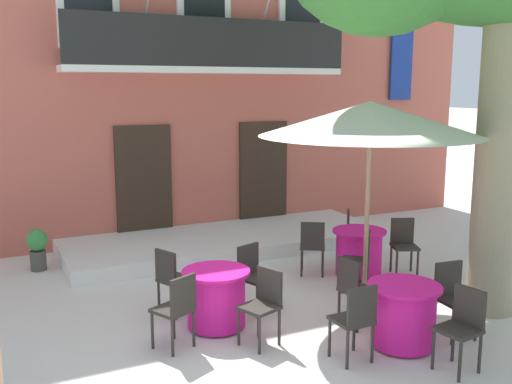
{
  "coord_description": "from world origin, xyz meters",
  "views": [
    {
      "loc": [
        -3.23,
        -6.05,
        3.03
      ],
      "look_at": [
        0.95,
        2.54,
        1.3
      ],
      "focal_mm": 40.91,
      "sensor_mm": 36.0,
      "label": 1
    }
  ],
  "objects_px": {
    "cafe_chair_near_tree_3": "(463,323)",
    "cafe_chair_middle_0": "(177,306)",
    "cafe_chair_near_tree_0": "(453,294)",
    "cafe_table_front": "(359,252)",
    "cafe_chair_front_2": "(361,257)",
    "cafe_chair_near_tree_1": "(354,287)",
    "cafe_table_near_tree": "(403,315)",
    "cafe_table_middle": "(216,298)",
    "cafe_chair_middle_2": "(253,273)",
    "cafe_chair_front_0": "(354,232)",
    "cafe_umbrella": "(370,120)",
    "cafe_chair_front_1": "(312,244)",
    "cafe_chair_near_tree_2": "(356,317)",
    "cafe_chair_front_3": "(404,242)",
    "ground_planter_left": "(37,247)",
    "cafe_chair_middle_3": "(172,277)",
    "cafe_chair_middle_1": "(263,301)"
  },
  "relations": [
    {
      "from": "cafe_table_near_tree",
      "to": "cafe_chair_near_tree_0",
      "type": "xyz_separation_m",
      "value": [
        0.75,
        -0.01,
        0.14
      ]
    },
    {
      "from": "cafe_table_near_tree",
      "to": "cafe_table_middle",
      "type": "bearing_deg",
      "value": 140.27
    },
    {
      "from": "cafe_table_near_tree",
      "to": "cafe_umbrella",
      "type": "bearing_deg",
      "value": 77.65
    },
    {
      "from": "cafe_chair_middle_0",
      "to": "cafe_table_front",
      "type": "relative_size",
      "value": 1.05
    },
    {
      "from": "cafe_chair_front_0",
      "to": "cafe_umbrella",
      "type": "height_order",
      "value": "cafe_umbrella"
    },
    {
      "from": "cafe_chair_middle_1",
      "to": "cafe_table_front",
      "type": "relative_size",
      "value": 1.05
    },
    {
      "from": "cafe_chair_front_0",
      "to": "cafe_chair_near_tree_1",
      "type": "bearing_deg",
      "value": -125.25
    },
    {
      "from": "cafe_table_front",
      "to": "cafe_chair_front_2",
      "type": "height_order",
      "value": "cafe_chair_front_2"
    },
    {
      "from": "cafe_chair_middle_1",
      "to": "cafe_chair_middle_2",
      "type": "relative_size",
      "value": 1.0
    },
    {
      "from": "cafe_table_middle",
      "to": "cafe_table_front",
      "type": "bearing_deg",
      "value": 17.88
    },
    {
      "from": "cafe_chair_near_tree_1",
      "to": "cafe_chair_near_tree_3",
      "type": "xyz_separation_m",
      "value": [
        0.37,
        -1.46,
        0.0
      ]
    },
    {
      "from": "cafe_chair_middle_1",
      "to": "cafe_umbrella",
      "type": "bearing_deg",
      "value": 9.57
    },
    {
      "from": "cafe_chair_middle_3",
      "to": "cafe_table_front",
      "type": "bearing_deg",
      "value": 4.72
    },
    {
      "from": "cafe_table_middle",
      "to": "cafe_chair_front_3",
      "type": "distance_m",
      "value": 3.65
    },
    {
      "from": "cafe_chair_near_tree_3",
      "to": "ground_planter_left",
      "type": "relative_size",
      "value": 1.29
    },
    {
      "from": "cafe_chair_front_3",
      "to": "cafe_table_middle",
      "type": "bearing_deg",
      "value": -169.04
    },
    {
      "from": "cafe_chair_middle_0",
      "to": "cafe_chair_front_2",
      "type": "relative_size",
      "value": 1.0
    },
    {
      "from": "cafe_chair_near_tree_3",
      "to": "cafe_chair_middle_0",
      "type": "height_order",
      "value": "same"
    },
    {
      "from": "cafe_chair_middle_2",
      "to": "cafe_chair_front_0",
      "type": "relative_size",
      "value": 1.0
    },
    {
      "from": "cafe_chair_middle_3",
      "to": "cafe_table_middle",
      "type": "bearing_deg",
      "value": -60.67
    },
    {
      "from": "cafe_table_front",
      "to": "cafe_umbrella",
      "type": "bearing_deg",
      "value": -123.04
    },
    {
      "from": "cafe_chair_middle_3",
      "to": "cafe_table_front",
      "type": "distance_m",
      "value": 3.25
    },
    {
      "from": "cafe_table_near_tree",
      "to": "cafe_chair_middle_2",
      "type": "xyz_separation_m",
      "value": [
        -1.09,
        1.8,
        0.14
      ]
    },
    {
      "from": "cafe_chair_front_1",
      "to": "ground_planter_left",
      "type": "distance_m",
      "value": 4.57
    },
    {
      "from": "cafe_chair_front_1",
      "to": "cafe_chair_near_tree_2",
      "type": "bearing_deg",
      "value": -112.45
    },
    {
      "from": "cafe_table_middle",
      "to": "cafe_chair_front_0",
      "type": "xyz_separation_m",
      "value": [
        3.23,
        1.58,
        0.14
      ]
    },
    {
      "from": "cafe_chair_near_tree_2",
      "to": "cafe_table_front",
      "type": "bearing_deg",
      "value": 53.49
    },
    {
      "from": "cafe_table_near_tree",
      "to": "cafe_umbrella",
      "type": "xyz_separation_m",
      "value": [
        0.24,
        1.08,
        2.22
      ]
    },
    {
      "from": "cafe_chair_front_1",
      "to": "cafe_chair_front_3",
      "type": "bearing_deg",
      "value": -21.94
    },
    {
      "from": "cafe_table_front",
      "to": "ground_planter_left",
      "type": "distance_m",
      "value": 5.32
    },
    {
      "from": "cafe_chair_middle_1",
      "to": "cafe_chair_front_2",
      "type": "height_order",
      "value": "same"
    },
    {
      "from": "cafe_chair_front_2",
      "to": "cafe_chair_front_3",
      "type": "distance_m",
      "value": 1.2
    },
    {
      "from": "cafe_chair_near_tree_2",
      "to": "cafe_chair_near_tree_0",
      "type": "bearing_deg",
      "value": 3.27
    },
    {
      "from": "cafe_chair_near_tree_0",
      "to": "cafe_table_middle",
      "type": "relative_size",
      "value": 1.05
    },
    {
      "from": "cafe_chair_near_tree_0",
      "to": "cafe_chair_front_1",
      "type": "height_order",
      "value": "same"
    },
    {
      "from": "cafe_table_middle",
      "to": "cafe_chair_middle_3",
      "type": "height_order",
      "value": "cafe_chair_middle_3"
    },
    {
      "from": "cafe_chair_middle_0",
      "to": "cafe_table_front",
      "type": "bearing_deg",
      "value": 20.53
    },
    {
      "from": "cafe_chair_middle_2",
      "to": "cafe_chair_near_tree_2",
      "type": "bearing_deg",
      "value": -79.71
    },
    {
      "from": "cafe_chair_front_0",
      "to": "cafe_chair_middle_2",
      "type": "bearing_deg",
      "value": -153.74
    },
    {
      "from": "cafe_table_near_tree",
      "to": "cafe_chair_middle_2",
      "type": "bearing_deg",
      "value": 121.26
    },
    {
      "from": "cafe_chair_near_tree_0",
      "to": "cafe_chair_front_2",
      "type": "relative_size",
      "value": 1.0
    },
    {
      "from": "cafe_table_middle",
      "to": "cafe_table_front",
      "type": "distance_m",
      "value": 3.01
    },
    {
      "from": "cafe_chair_near_tree_1",
      "to": "cafe_table_middle",
      "type": "relative_size",
      "value": 1.05
    },
    {
      "from": "cafe_chair_near_tree_0",
      "to": "cafe_chair_near_tree_3",
      "type": "height_order",
      "value": "same"
    },
    {
      "from": "cafe_chair_front_3",
      "to": "cafe_umbrella",
      "type": "distance_m",
      "value": 2.83
    },
    {
      "from": "cafe_chair_near_tree_1",
      "to": "cafe_chair_middle_2",
      "type": "bearing_deg",
      "value": 130.4
    },
    {
      "from": "cafe_chair_front_2",
      "to": "cafe_chair_near_tree_1",
      "type": "bearing_deg",
      "value": -129.58
    },
    {
      "from": "cafe_table_middle",
      "to": "cafe_chair_front_2",
      "type": "xyz_separation_m",
      "value": [
        2.45,
        0.3,
        0.14
      ]
    },
    {
      "from": "cafe_table_near_tree",
      "to": "cafe_chair_middle_0",
      "type": "relative_size",
      "value": 0.95
    },
    {
      "from": "cafe_chair_near_tree_1",
      "to": "cafe_chair_near_tree_3",
      "type": "distance_m",
      "value": 1.51
    }
  ]
}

